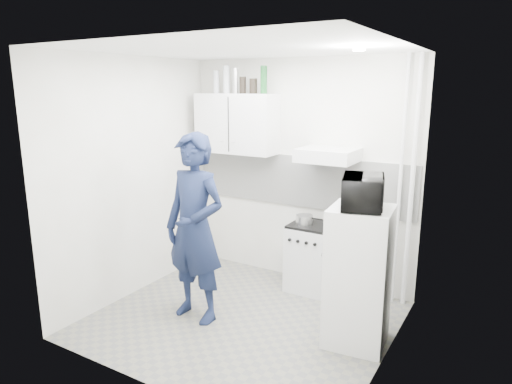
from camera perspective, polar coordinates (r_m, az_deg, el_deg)
The scene contains 23 objects.
floor at distance 4.75m, azimuth -1.65°, elevation -15.61°, with size 2.80×2.80×0.00m, color slate.
ceiling at distance 4.19m, azimuth -1.89°, elevation 17.44°, with size 2.80×2.80×0.00m, color white.
wall_back at distance 5.36m, azimuth 5.41°, elevation 2.46°, with size 2.80×2.80×0.00m, color white.
wall_left at distance 5.16m, azimuth -15.03°, elevation 1.65°, with size 2.60×2.60×0.00m, color white.
wall_right at distance 3.75m, azimuth 16.65°, elevation -2.64°, with size 2.60×2.60×0.00m, color white.
person at distance 4.48m, azimuth -7.64°, elevation -4.54°, with size 0.68×0.45×1.87m, color #131B38.
stove at distance 5.28m, azimuth 6.84°, elevation -8.18°, with size 0.47×0.47×0.75m, color silver.
fridge at distance 4.21m, azimuth 12.68°, elevation -10.29°, with size 0.52×0.52×1.27m, color white.
stove_top at distance 5.15m, azimuth 6.95°, elevation -4.13°, with size 0.45×0.45×0.03m, color black.
saucepan at distance 5.11m, azimuth 6.05°, elevation -3.46°, with size 0.19×0.19×0.11m, color silver.
microwave at distance 3.97m, azimuth 13.23°, elevation -0.01°, with size 0.34×0.50×0.28m, color black.
bottle_b at distance 5.64m, azimuth -4.99°, elevation 13.53°, with size 0.07×0.07×0.27m, color #B2B7BC.
bottle_c at distance 5.56m, azimuth -3.72°, elevation 13.85°, with size 0.08×0.08×0.32m, color #B2B7BC.
bottle_d at distance 5.49m, azimuth -2.61°, elevation 13.72°, with size 0.07×0.07×0.29m, color silver.
canister_a at distance 5.44m, azimuth -1.67°, elevation 13.21°, with size 0.08×0.08×0.19m, color black.
canister_b at distance 5.36m, azimuth -0.34°, elevation 13.10°, with size 0.09×0.09×0.17m, color black.
bottle_e at distance 5.29m, azimuth 0.98°, elevation 13.85°, with size 0.08×0.08×0.31m, color #144C1E.
upper_cabinet at distance 5.50m, azimuth -2.42°, elevation 8.55°, with size 1.00×0.35×0.70m, color white.
range_hood at distance 4.91m, azimuth 8.98°, elevation 4.59°, with size 0.60×0.50×0.14m, color silver.
backsplash at distance 5.37m, azimuth 5.32°, elevation 1.38°, with size 2.74×0.03×0.60m, color white.
pipe_a at distance 4.88m, azimuth 18.92°, elevation 0.77°, with size 0.05×0.05×2.60m, color silver.
pipe_b at distance 4.91m, azimuth 17.55°, elevation 0.92°, with size 0.04×0.04×2.60m, color silver.
ceiling_spot_fixture at distance 3.93m, azimuth 12.76°, elevation 16.99°, with size 0.10×0.10×0.02m, color white.
Camera 1 is at (2.24, -3.52, 2.27)m, focal length 32.00 mm.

